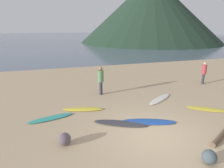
{
  "coord_description": "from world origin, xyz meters",
  "views": [
    {
      "loc": [
        -3.47,
        -5.74,
        4.1
      ],
      "look_at": [
        -0.15,
        5.16,
        0.6
      ],
      "focal_mm": 30.67,
      "sensor_mm": 36.0,
      "label": 1
    }
  ],
  "objects_px": {
    "surfboard_0": "(51,118)",
    "beach_rock_far": "(209,157)",
    "person_0": "(204,71)",
    "person_1": "(101,78)",
    "driftwood_log": "(222,135)",
    "surfboard_1": "(83,109)",
    "surfboard_4": "(160,99)",
    "surfboard_2": "(121,123)",
    "surfboard_5": "(207,109)",
    "surfboard_3": "(149,122)",
    "beach_rock_near": "(65,139)"
  },
  "relations": [
    {
      "from": "surfboard_4",
      "to": "person_0",
      "type": "distance_m",
      "value": 5.05
    },
    {
      "from": "person_0",
      "to": "beach_rock_far",
      "type": "relative_size",
      "value": 3.53
    },
    {
      "from": "surfboard_2",
      "to": "surfboard_5",
      "type": "height_order",
      "value": "same"
    },
    {
      "from": "surfboard_5",
      "to": "person_1",
      "type": "distance_m",
      "value": 6.04
    },
    {
      "from": "beach_rock_far",
      "to": "surfboard_5",
      "type": "bearing_deg",
      "value": 48.04
    },
    {
      "from": "surfboard_3",
      "to": "surfboard_5",
      "type": "relative_size",
      "value": 1.2
    },
    {
      "from": "surfboard_0",
      "to": "surfboard_3",
      "type": "bearing_deg",
      "value": -33.88
    },
    {
      "from": "beach_rock_far",
      "to": "surfboard_4",
      "type": "bearing_deg",
      "value": 75.45
    },
    {
      "from": "surfboard_0",
      "to": "driftwood_log",
      "type": "height_order",
      "value": "driftwood_log"
    },
    {
      "from": "surfboard_1",
      "to": "beach_rock_far",
      "type": "bearing_deg",
      "value": -42.45
    },
    {
      "from": "surfboard_0",
      "to": "driftwood_log",
      "type": "bearing_deg",
      "value": -41.43
    },
    {
      "from": "person_1",
      "to": "beach_rock_far",
      "type": "height_order",
      "value": "person_1"
    },
    {
      "from": "surfboard_0",
      "to": "surfboard_1",
      "type": "xyz_separation_m",
      "value": [
        1.55,
        0.52,
        0.01
      ]
    },
    {
      "from": "surfboard_0",
      "to": "surfboard_5",
      "type": "bearing_deg",
      "value": -22.16
    },
    {
      "from": "surfboard_1",
      "to": "person_1",
      "type": "bearing_deg",
      "value": 69.64
    },
    {
      "from": "surfboard_0",
      "to": "beach_rock_far",
      "type": "height_order",
      "value": "beach_rock_far"
    },
    {
      "from": "surfboard_1",
      "to": "surfboard_3",
      "type": "xyz_separation_m",
      "value": [
        2.59,
        -2.14,
        -0.02
      ]
    },
    {
      "from": "surfboard_0",
      "to": "surfboard_1",
      "type": "relative_size",
      "value": 1.01
    },
    {
      "from": "person_1",
      "to": "surfboard_2",
      "type": "bearing_deg",
      "value": 179.51
    },
    {
      "from": "driftwood_log",
      "to": "surfboard_5",
      "type": "bearing_deg",
      "value": 58.96
    },
    {
      "from": "surfboard_5",
      "to": "driftwood_log",
      "type": "bearing_deg",
      "value": -86.97
    },
    {
      "from": "person_0",
      "to": "surfboard_2",
      "type": "bearing_deg",
      "value": -12.44
    },
    {
      "from": "beach_rock_far",
      "to": "surfboard_1",
      "type": "bearing_deg",
      "value": 121.88
    },
    {
      "from": "person_0",
      "to": "beach_rock_far",
      "type": "height_order",
      "value": "person_0"
    },
    {
      "from": "person_1",
      "to": "beach_rock_far",
      "type": "xyz_separation_m",
      "value": [
        1.71,
        -7.0,
        -0.81
      ]
    },
    {
      "from": "surfboard_1",
      "to": "surfboard_4",
      "type": "relative_size",
      "value": 0.89
    },
    {
      "from": "surfboard_4",
      "to": "person_1",
      "type": "distance_m",
      "value": 3.7
    },
    {
      "from": "person_0",
      "to": "surfboard_5",
      "type": "bearing_deg",
      "value": 12.03
    },
    {
      "from": "person_0",
      "to": "driftwood_log",
      "type": "distance_m",
      "value": 7.44
    },
    {
      "from": "surfboard_5",
      "to": "person_0",
      "type": "height_order",
      "value": "person_0"
    },
    {
      "from": "beach_rock_near",
      "to": "surfboard_5",
      "type": "bearing_deg",
      "value": 7.62
    },
    {
      "from": "surfboard_1",
      "to": "surfboard_0",
      "type": "bearing_deg",
      "value": -145.72
    },
    {
      "from": "surfboard_1",
      "to": "driftwood_log",
      "type": "xyz_separation_m",
      "value": [
        4.73,
        -3.99,
        0.04
      ]
    },
    {
      "from": "surfboard_2",
      "to": "surfboard_5",
      "type": "xyz_separation_m",
      "value": [
        4.69,
        0.11,
        -0.0
      ]
    },
    {
      "from": "person_1",
      "to": "beach_rock_near",
      "type": "xyz_separation_m",
      "value": [
        -2.49,
        -4.72,
        -0.81
      ]
    },
    {
      "from": "surfboard_2",
      "to": "person_0",
      "type": "xyz_separation_m",
      "value": [
        7.74,
        3.91,
        0.91
      ]
    },
    {
      "from": "person_0",
      "to": "driftwood_log",
      "type": "relative_size",
      "value": 0.84
    },
    {
      "from": "surfboard_0",
      "to": "surfboard_4",
      "type": "xyz_separation_m",
      "value": [
        6.03,
        0.65,
        -0.0
      ]
    },
    {
      "from": "surfboard_4",
      "to": "surfboard_1",
      "type": "bearing_deg",
      "value": 148.87
    },
    {
      "from": "person_1",
      "to": "surfboard_0",
      "type": "bearing_deg",
      "value": 130.44
    },
    {
      "from": "surfboard_5",
      "to": "person_1",
      "type": "xyz_separation_m",
      "value": [
        -4.62,
        3.77,
        1.01
      ]
    },
    {
      "from": "person_0",
      "to": "driftwood_log",
      "type": "height_order",
      "value": "person_0"
    },
    {
      "from": "surfboard_1",
      "to": "beach_rock_near",
      "type": "xyz_separation_m",
      "value": [
        -1.07,
        -2.76,
        0.18
      ]
    },
    {
      "from": "driftwood_log",
      "to": "beach_rock_near",
      "type": "distance_m",
      "value": 5.93
    },
    {
      "from": "surfboard_1",
      "to": "surfboard_4",
      "type": "bearing_deg",
      "value": 17.35
    },
    {
      "from": "person_0",
      "to": "driftwood_log",
      "type": "bearing_deg",
      "value": 14.67
    },
    {
      "from": "surfboard_2",
      "to": "person_1",
      "type": "distance_m",
      "value": 4.01
    },
    {
      "from": "surfboard_1",
      "to": "driftwood_log",
      "type": "distance_m",
      "value": 6.19
    },
    {
      "from": "surfboard_3",
      "to": "beach_rock_near",
      "type": "xyz_separation_m",
      "value": [
        -3.65,
        -0.62,
        0.2
      ]
    },
    {
      "from": "surfboard_4",
      "to": "person_1",
      "type": "xyz_separation_m",
      "value": [
        -3.05,
        1.83,
        1.0
      ]
    }
  ]
}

